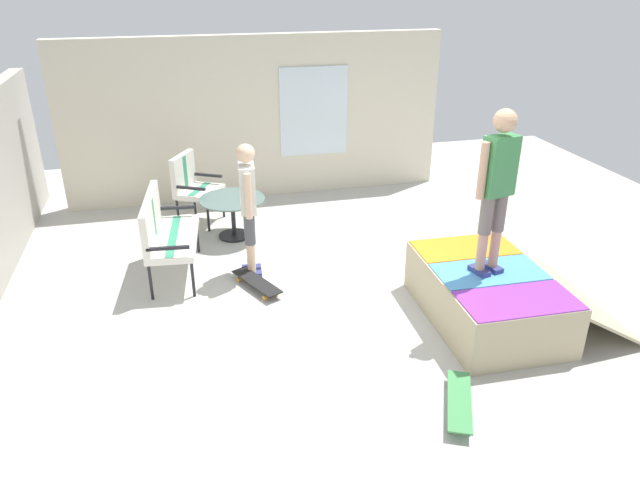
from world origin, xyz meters
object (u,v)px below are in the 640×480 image
object	(u,v)px
patio_chair_near_house	(192,182)
person_watching	(248,201)
skate_ramp	(489,295)
skateboard_by_bench	(257,282)
patio_table	(233,210)
patio_bench	(163,229)
skateboard_spare	(459,401)
person_skater	(497,181)

from	to	relation	value
patio_chair_near_house	person_watching	xyz separation A→B (m)	(-1.82, -0.59, 0.34)
skate_ramp	skateboard_by_bench	size ratio (longest dim) A/B	2.44
skate_ramp	skateboard_by_bench	distance (m)	2.63
patio_table	patio_bench	bearing A→B (deg)	135.40
patio_bench	skateboard_spare	world-z (taller)	patio_bench
skateboard_by_bench	person_skater	bearing A→B (deg)	-118.98
patio_bench	person_skater	bearing A→B (deg)	-119.66
person_skater	skateboard_by_bench	bearing A→B (deg)	61.02
patio_table	person_skater	bearing A→B (deg)	-140.18
skate_ramp	patio_table	world-z (taller)	skate_ramp
skateboard_by_bench	skateboard_spare	size ratio (longest dim) A/B	1.00
skate_ramp	patio_table	xyz separation A→B (m)	(2.80, 2.40, 0.11)
skate_ramp	skateboard_spare	world-z (taller)	skate_ramp
patio_chair_near_house	skateboard_by_bench	bearing A→B (deg)	-165.00
patio_bench	patio_table	bearing A→B (deg)	-44.60
patio_chair_near_house	person_watching	world-z (taller)	person_watching
person_watching	skateboard_by_bench	bearing A→B (deg)	-179.56
patio_table	skate_ramp	bearing A→B (deg)	-139.38
patio_chair_near_house	person_watching	bearing A→B (deg)	-161.92
patio_bench	person_skater	distance (m)	3.85
person_watching	skateboard_spare	distance (m)	3.34
patio_chair_near_house	person_watching	size ratio (longest dim) A/B	0.62
patio_chair_near_house	skateboard_by_bench	size ratio (longest dim) A/B	1.26
person_watching	skateboard_spare	size ratio (longest dim) A/B	2.03
patio_chair_near_house	skate_ramp	bearing A→B (deg)	-140.10
skate_ramp	patio_chair_near_house	world-z (taller)	patio_chair_near_house
person_skater	skate_ramp	bearing A→B (deg)	-99.04
patio_table	skateboard_spare	distance (m)	4.32
skateboard_by_bench	skate_ramp	bearing A→B (deg)	-118.40
patio_bench	person_watching	bearing A→B (deg)	-101.33
person_watching	skateboard_by_bench	xyz separation A→B (m)	(-0.41, -0.00, -0.87)
patio_bench	skate_ramp	bearing A→B (deg)	-119.25
patio_chair_near_house	skateboard_by_bench	world-z (taller)	patio_chair_near_house
patio_table	person_skater	size ratio (longest dim) A/B	0.53
patio_bench	skateboard_spare	size ratio (longest dim) A/B	1.60
patio_bench	person_watching	distance (m)	1.08
patio_table	person_skater	xyz separation A→B (m)	(-2.78, -2.32, 1.16)
patio_chair_near_house	patio_table	size ratio (longest dim) A/B	1.13
patio_bench	skateboard_spare	distance (m)	3.96
skateboard_by_bench	patio_chair_near_house	bearing A→B (deg)	15.00
patio_table	person_watching	distance (m)	1.26
skate_ramp	patio_bench	world-z (taller)	patio_bench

